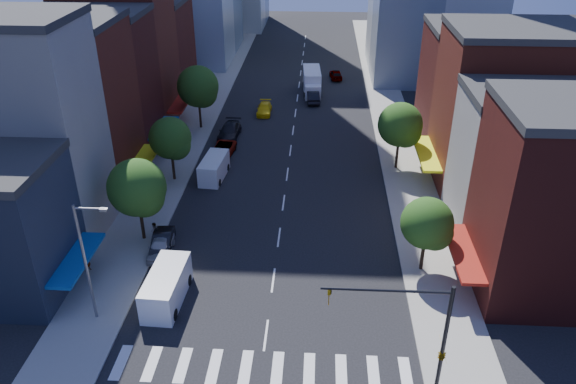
{
  "coord_description": "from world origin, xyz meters",
  "views": [
    {
      "loc": [
        3.17,
        -28.37,
        26.71
      ],
      "look_at": [
        0.84,
        11.05,
        5.0
      ],
      "focal_mm": 35.0,
      "sensor_mm": 36.0,
      "label": 1
    }
  ],
  "objects_px": {
    "taxi": "(264,109)",
    "traffic_car_far": "(336,74)",
    "pedestrian_far": "(154,231)",
    "parked_car_third": "(222,150)",
    "parked_car_second": "(162,243)",
    "traffic_car_oncoming": "(313,96)",
    "cargo_van_far": "(214,169)",
    "parked_car_rear": "(229,131)",
    "pedestrian_near": "(87,262)",
    "parked_car_front": "(161,246)",
    "cargo_van_near": "(166,288)",
    "box_truck": "(312,82)"
  },
  "relations": [
    {
      "from": "box_truck",
      "to": "cargo_van_near",
      "type": "bearing_deg",
      "value": -104.94
    },
    {
      "from": "parked_car_second",
      "to": "cargo_van_far",
      "type": "xyz_separation_m",
      "value": [
        1.99,
        13.17,
        0.37
      ]
    },
    {
      "from": "parked_car_second",
      "to": "box_truck",
      "type": "height_order",
      "value": "box_truck"
    },
    {
      "from": "cargo_van_far",
      "to": "taxi",
      "type": "height_order",
      "value": "cargo_van_far"
    },
    {
      "from": "parked_car_third",
      "to": "cargo_van_near",
      "type": "bearing_deg",
      "value": -83.49
    },
    {
      "from": "cargo_van_near",
      "to": "traffic_car_far",
      "type": "relative_size",
      "value": 1.39
    },
    {
      "from": "pedestrian_far",
      "to": "parked_car_rear",
      "type": "bearing_deg",
      "value": 158.43
    },
    {
      "from": "taxi",
      "to": "pedestrian_far",
      "type": "relative_size",
      "value": 2.91
    },
    {
      "from": "parked_car_rear",
      "to": "traffic_car_far",
      "type": "bearing_deg",
      "value": 64.23
    },
    {
      "from": "box_truck",
      "to": "pedestrian_near",
      "type": "relative_size",
      "value": 4.91
    },
    {
      "from": "parked_car_rear",
      "to": "cargo_van_near",
      "type": "height_order",
      "value": "cargo_van_near"
    },
    {
      "from": "taxi",
      "to": "pedestrian_near",
      "type": "distance_m",
      "value": 36.86
    },
    {
      "from": "parked_car_rear",
      "to": "pedestrian_near",
      "type": "bearing_deg",
      "value": -101.58
    },
    {
      "from": "pedestrian_near",
      "to": "taxi",
      "type": "bearing_deg",
      "value": -4.64
    },
    {
      "from": "parked_car_third",
      "to": "taxi",
      "type": "distance_m",
      "value": 13.87
    },
    {
      "from": "cargo_van_near",
      "to": "parked_car_rear",
      "type": "bearing_deg",
      "value": 92.52
    },
    {
      "from": "parked_car_front",
      "to": "parked_car_rear",
      "type": "xyz_separation_m",
      "value": [
        2.0,
        24.28,
        0.05
      ]
    },
    {
      "from": "traffic_car_oncoming",
      "to": "box_truck",
      "type": "bearing_deg",
      "value": -92.13
    },
    {
      "from": "parked_car_front",
      "to": "traffic_car_oncoming",
      "type": "xyz_separation_m",
      "value": [
        11.7,
        37.46,
        0.05
      ]
    },
    {
      "from": "parked_car_rear",
      "to": "taxi",
      "type": "relative_size",
      "value": 1.22
    },
    {
      "from": "parked_car_third",
      "to": "traffic_car_far",
      "type": "distance_m",
      "value": 31.93
    },
    {
      "from": "taxi",
      "to": "traffic_car_far",
      "type": "relative_size",
      "value": 1.06
    },
    {
      "from": "parked_car_rear",
      "to": "traffic_car_far",
      "type": "distance_m",
      "value": 27.26
    },
    {
      "from": "parked_car_front",
      "to": "cargo_van_near",
      "type": "xyz_separation_m",
      "value": [
        1.99,
        -6.0,
        0.47
      ]
    },
    {
      "from": "cargo_van_far",
      "to": "traffic_car_oncoming",
      "type": "xyz_separation_m",
      "value": [
        9.72,
        23.81,
        -0.3
      ]
    },
    {
      "from": "pedestrian_far",
      "to": "taxi",
      "type": "bearing_deg",
      "value": 154.28
    },
    {
      "from": "parked_car_second",
      "to": "pedestrian_far",
      "type": "height_order",
      "value": "pedestrian_far"
    },
    {
      "from": "cargo_van_near",
      "to": "box_truck",
      "type": "xyz_separation_m",
      "value": [
        9.49,
        47.65,
        0.3
      ]
    },
    {
      "from": "parked_car_third",
      "to": "parked_car_second",
      "type": "bearing_deg",
      "value": -89.61
    },
    {
      "from": "parked_car_front",
      "to": "parked_car_third",
      "type": "distance_m",
      "value": 19.17
    },
    {
      "from": "cargo_van_near",
      "to": "box_truck",
      "type": "bearing_deg",
      "value": 81.27
    },
    {
      "from": "parked_car_third",
      "to": "cargo_van_near",
      "type": "distance_m",
      "value": 25.07
    },
    {
      "from": "taxi",
      "to": "traffic_car_oncoming",
      "type": "bearing_deg",
      "value": 37.54
    },
    {
      "from": "parked_car_second",
      "to": "pedestrian_near",
      "type": "bearing_deg",
      "value": -150.9
    },
    {
      "from": "taxi",
      "to": "pedestrian_far",
      "type": "height_order",
      "value": "pedestrian_far"
    },
    {
      "from": "pedestrian_near",
      "to": "parked_car_front",
      "type": "bearing_deg",
      "value": -48.59
    },
    {
      "from": "traffic_car_oncoming",
      "to": "traffic_car_far",
      "type": "relative_size",
      "value": 1.14
    },
    {
      "from": "cargo_van_far",
      "to": "taxi",
      "type": "distance_m",
      "value": 19.17
    },
    {
      "from": "taxi",
      "to": "traffic_car_far",
      "type": "height_order",
      "value": "traffic_car_far"
    },
    {
      "from": "parked_car_second",
      "to": "cargo_van_far",
      "type": "bearing_deg",
      "value": 76.81
    },
    {
      "from": "parked_car_second",
      "to": "traffic_car_oncoming",
      "type": "xyz_separation_m",
      "value": [
        11.7,
        36.98,
        0.07
      ]
    },
    {
      "from": "cargo_van_far",
      "to": "pedestrian_near",
      "type": "distance_m",
      "value": 17.92
    },
    {
      "from": "parked_car_front",
      "to": "pedestrian_far",
      "type": "relative_size",
      "value": 2.82
    },
    {
      "from": "parked_car_second",
      "to": "taxi",
      "type": "distance_m",
      "value": 32.48
    },
    {
      "from": "parked_car_second",
      "to": "traffic_car_oncoming",
      "type": "distance_m",
      "value": 38.79
    },
    {
      "from": "taxi",
      "to": "box_truck",
      "type": "xyz_separation_m",
      "value": [
        6.09,
        9.13,
        0.86
      ]
    },
    {
      "from": "parked_car_front",
      "to": "pedestrian_near",
      "type": "distance_m",
      "value": 5.76
    },
    {
      "from": "parked_car_third",
      "to": "box_truck",
      "type": "relative_size",
      "value": 0.61
    },
    {
      "from": "cargo_van_near",
      "to": "traffic_car_oncoming",
      "type": "distance_m",
      "value": 44.54
    },
    {
      "from": "traffic_car_far",
      "to": "pedestrian_far",
      "type": "distance_m",
      "value": 49.02
    }
  ]
}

